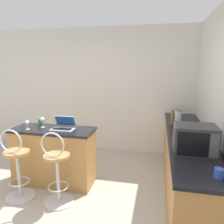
{
  "coord_description": "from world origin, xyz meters",
  "views": [
    {
      "loc": [
        1.24,
        -2.15,
        1.81
      ],
      "look_at": [
        0.41,
        1.72,
        0.98
      ],
      "focal_mm": 35.0,
      "sensor_mm": 36.0,
      "label": 1
    }
  ],
  "objects_px": {
    "storage_jar": "(178,115)",
    "pepper_mill": "(172,118)",
    "toaster": "(193,133)",
    "mug_green": "(41,122)",
    "microwave": "(195,140)",
    "bar_stool_far": "(57,170)",
    "laptop": "(64,126)",
    "bar_stool_near": "(17,166)",
    "mug_blue": "(219,173)",
    "wine_glass_tall": "(27,123)",
    "wine_glass_short": "(42,120)"
  },
  "relations": [
    {
      "from": "storage_jar",
      "to": "pepper_mill",
      "type": "height_order",
      "value": "pepper_mill"
    },
    {
      "from": "toaster",
      "to": "mug_green",
      "type": "relative_size",
      "value": 3.06
    },
    {
      "from": "storage_jar",
      "to": "toaster",
      "type": "bearing_deg",
      "value": -83.68
    },
    {
      "from": "microwave",
      "to": "pepper_mill",
      "type": "distance_m",
      "value": 1.19
    },
    {
      "from": "bar_stool_far",
      "to": "laptop",
      "type": "height_order",
      "value": "laptop"
    },
    {
      "from": "pepper_mill",
      "to": "bar_stool_far",
      "type": "bearing_deg",
      "value": -142.89
    },
    {
      "from": "toaster",
      "to": "pepper_mill",
      "type": "relative_size",
      "value": 1.27
    },
    {
      "from": "bar_stool_near",
      "to": "bar_stool_far",
      "type": "bearing_deg",
      "value": 0.0
    },
    {
      "from": "bar_stool_far",
      "to": "mug_blue",
      "type": "height_order",
      "value": "bar_stool_far"
    },
    {
      "from": "bar_stool_far",
      "to": "laptop",
      "type": "distance_m",
      "value": 0.72
    },
    {
      "from": "wine_glass_tall",
      "to": "wine_glass_short",
      "type": "bearing_deg",
      "value": 41.63
    },
    {
      "from": "microwave",
      "to": "wine_glass_short",
      "type": "bearing_deg",
      "value": 164.68
    },
    {
      "from": "pepper_mill",
      "to": "wine_glass_short",
      "type": "distance_m",
      "value": 2.06
    },
    {
      "from": "laptop",
      "to": "wine_glass_short",
      "type": "height_order",
      "value": "laptop"
    },
    {
      "from": "microwave",
      "to": "mug_blue",
      "type": "xyz_separation_m",
      "value": [
        0.13,
        -0.52,
        -0.11
      ]
    },
    {
      "from": "mug_blue",
      "to": "wine_glass_short",
      "type": "height_order",
      "value": "wine_glass_short"
    },
    {
      "from": "mug_blue",
      "to": "laptop",
      "type": "bearing_deg",
      "value": 149.94
    },
    {
      "from": "toaster",
      "to": "laptop",
      "type": "bearing_deg",
      "value": 177.44
    },
    {
      "from": "mug_green",
      "to": "wine_glass_short",
      "type": "bearing_deg",
      "value": -50.98
    },
    {
      "from": "mug_blue",
      "to": "pepper_mill",
      "type": "distance_m",
      "value": 1.73
    },
    {
      "from": "mug_green",
      "to": "microwave",
      "type": "bearing_deg",
      "value": -17.73
    },
    {
      "from": "bar_stool_near",
      "to": "pepper_mill",
      "type": "distance_m",
      "value": 2.43
    },
    {
      "from": "bar_stool_far",
      "to": "microwave",
      "type": "distance_m",
      "value": 1.76
    },
    {
      "from": "toaster",
      "to": "microwave",
      "type": "bearing_deg",
      "value": -96.63
    },
    {
      "from": "toaster",
      "to": "bar_stool_far",
      "type": "bearing_deg",
      "value": -165.07
    },
    {
      "from": "laptop",
      "to": "toaster",
      "type": "bearing_deg",
      "value": -2.56
    },
    {
      "from": "bar_stool_near",
      "to": "mug_green",
      "type": "relative_size",
      "value": 9.98
    },
    {
      "from": "bar_stool_far",
      "to": "wine_glass_short",
      "type": "distance_m",
      "value": 0.89
    },
    {
      "from": "mug_green",
      "to": "wine_glass_short",
      "type": "xyz_separation_m",
      "value": [
        0.11,
        -0.13,
        0.07
      ]
    },
    {
      "from": "bar_stool_near",
      "to": "microwave",
      "type": "bearing_deg",
      "value": -1.19
    },
    {
      "from": "bar_stool_near",
      "to": "bar_stool_far",
      "type": "xyz_separation_m",
      "value": [
        0.59,
        0.0,
        0.0
      ]
    },
    {
      "from": "bar_stool_near",
      "to": "pepper_mill",
      "type": "relative_size",
      "value": 4.13
    },
    {
      "from": "storage_jar",
      "to": "wine_glass_short",
      "type": "xyz_separation_m",
      "value": [
        -2.09,
        -0.92,
        0.02
      ]
    },
    {
      "from": "toaster",
      "to": "mug_blue",
      "type": "xyz_separation_m",
      "value": [
        0.07,
        -1.03,
        -0.04
      ]
    },
    {
      "from": "laptop",
      "to": "storage_jar",
      "type": "height_order",
      "value": "laptop"
    },
    {
      "from": "wine_glass_tall",
      "to": "bar_stool_far",
      "type": "bearing_deg",
      "value": -31.41
    },
    {
      "from": "laptop",
      "to": "bar_stool_far",
      "type": "bearing_deg",
      "value": -76.85
    },
    {
      "from": "mug_blue",
      "to": "mug_green",
      "type": "xyz_separation_m",
      "value": [
        -2.38,
        1.24,
        0.01
      ]
    },
    {
      "from": "toaster",
      "to": "mug_blue",
      "type": "relative_size",
      "value": 3.24
    },
    {
      "from": "bar_stool_near",
      "to": "mug_blue",
      "type": "distance_m",
      "value": 2.49
    },
    {
      "from": "mug_blue",
      "to": "toaster",
      "type": "bearing_deg",
      "value": 93.87
    },
    {
      "from": "laptop",
      "to": "wine_glass_tall",
      "type": "xyz_separation_m",
      "value": [
        -0.52,
        -0.15,
        0.05
      ]
    },
    {
      "from": "mug_blue",
      "to": "wine_glass_short",
      "type": "relative_size",
      "value": 0.59
    },
    {
      "from": "pepper_mill",
      "to": "wine_glass_short",
      "type": "bearing_deg",
      "value": -163.32
    },
    {
      "from": "bar_stool_far",
      "to": "laptop",
      "type": "bearing_deg",
      "value": 103.15
    },
    {
      "from": "bar_stool_near",
      "to": "mug_blue",
      "type": "height_order",
      "value": "bar_stool_near"
    },
    {
      "from": "mug_green",
      "to": "storage_jar",
      "type": "bearing_deg",
      "value": 19.78
    },
    {
      "from": "mug_blue",
      "to": "mug_green",
      "type": "bearing_deg",
      "value": 152.42
    },
    {
      "from": "bar_stool_far",
      "to": "toaster",
      "type": "bearing_deg",
      "value": 14.93
    },
    {
      "from": "mug_blue",
      "to": "wine_glass_tall",
      "type": "bearing_deg",
      "value": 158.46
    }
  ]
}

